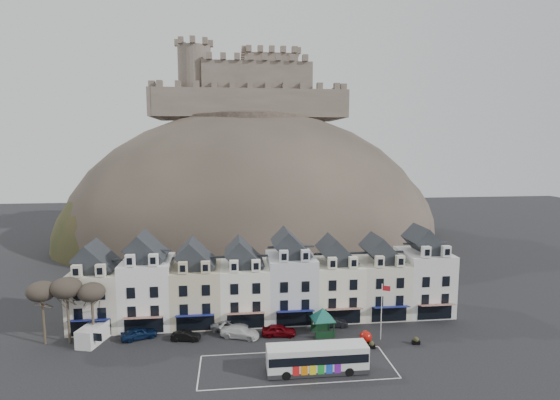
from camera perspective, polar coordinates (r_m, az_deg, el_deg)
The scene contains 21 objects.
ground at distance 52.26m, azimuth 0.03°, elevation -21.69°, with size 300.00×300.00×0.00m, color black.
coach_bay_markings at distance 53.58m, azimuth 2.14°, elevation -20.91°, with size 22.00×7.50×0.01m, color silver.
townhouse_terrace at distance 64.77m, azimuth -1.47°, elevation -10.69°, with size 54.40×9.35×11.80m.
castle_hill at distance 117.26m, azimuth -3.20°, elevation -5.07°, with size 100.00×76.00×68.00m.
castle at distance 122.33m, azimuth -3.90°, elevation 14.33°, with size 50.20×22.20×22.00m.
tree_left_far at distance 63.49m, azimuth -28.70°, elevation -10.48°, with size 3.61×3.61×8.24m.
tree_left_mid at distance 62.32m, azimuth -26.12°, elevation -10.32°, with size 3.78×3.78×8.64m.
tree_left_near at distance 61.59m, azimuth -23.41°, elevation -11.05°, with size 3.43×3.43×7.84m.
bus at distance 51.81m, azimuth 4.86°, elevation -19.78°, with size 11.28×2.65×3.18m.
bus_shelter at distance 60.23m, azimuth 5.62°, elevation -14.60°, with size 5.84×5.84×3.71m.
red_buoy at distance 58.86m, azimuth 11.12°, elevation -17.27°, with size 1.54×1.54×1.90m.
flagpole at distance 59.60m, azimuth 13.20°, elevation -13.55°, with size 1.01×0.49×7.51m.
white_van at distance 63.37m, azimuth -23.10°, elevation -15.71°, with size 3.53×5.49×2.32m.
planter_west at distance 58.48m, azimuth 11.85°, elevation -18.03°, with size 0.99×0.66×0.94m.
planter_east at distance 60.87m, azimuth 17.34°, elevation -17.14°, with size 1.00×0.68×0.97m.
car_navy at distance 62.45m, azimuth -17.94°, elevation -16.20°, with size 1.84×4.57×1.56m, color #0B1A3A.
car_black at distance 60.51m, azimuth -12.20°, elevation -16.96°, with size 1.30×3.74×1.23m, color black.
car_silver at distance 62.46m, azimuth -6.59°, elevation -15.94°, with size 2.35×5.02×1.42m, color #999BA1.
car_white at distance 60.29m, azimuth -5.27°, elevation -16.76°, with size 2.12×5.22×1.52m, color silver.
car_maroon at distance 60.45m, azimuth -0.15°, elevation -16.65°, with size 1.81×4.50×1.53m, color #5B050B.
car_charcoal at distance 63.60m, azimuth 7.11°, elevation -15.59°, with size 1.32×3.77×1.24m, color black.
Camera 1 is at (-5.19, -45.36, 25.41)m, focal length 28.00 mm.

